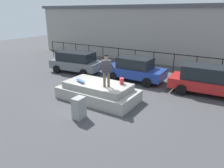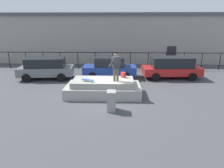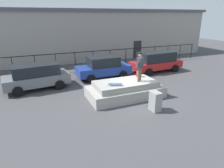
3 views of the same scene
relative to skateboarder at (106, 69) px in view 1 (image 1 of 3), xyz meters
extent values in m
plane|color=#424244|center=(-0.41, -0.05, -2.00)|extent=(60.00, 60.00, 0.00)
cube|color=#9E9B93|center=(-0.80, 0.28, -1.68)|extent=(4.57, 2.32, 0.65)
cube|color=gray|center=(-0.80, 0.28, -1.18)|extent=(3.75, 1.90, 0.35)
cylinder|color=brown|center=(0.09, 0.06, -0.59)|extent=(0.14, 0.14, 0.82)
cylinder|color=brown|center=(-0.09, -0.06, -0.59)|extent=(0.14, 0.14, 0.82)
cube|color=#26262B|center=(0.00, 0.00, 0.13)|extent=(0.53, 0.47, 0.64)
cylinder|color=#26262B|center=(0.24, 0.16, 0.15)|extent=(0.41, 0.32, 0.56)
cylinder|color=#26262B|center=(-0.24, -0.16, 0.15)|extent=(0.41, 0.32, 0.56)
sphere|color=tan|center=(0.00, 0.00, 0.59)|extent=(0.22, 0.22, 0.22)
cylinder|color=black|center=(0.00, 0.00, 0.69)|extent=(0.29, 0.29, 0.05)
cube|color=#264C8C|center=(-1.67, -0.18, -0.90)|extent=(0.81, 0.50, 0.02)
cylinder|color=silver|center=(-1.87, 0.02, -0.98)|extent=(0.06, 0.05, 0.06)
cylinder|color=silver|center=(-1.95, -0.17, -0.98)|extent=(0.06, 0.05, 0.06)
cylinder|color=silver|center=(-1.39, -0.19, -0.98)|extent=(0.06, 0.05, 0.06)
cylinder|color=silver|center=(-1.47, -0.37, -0.98)|extent=(0.06, 0.05, 0.06)
cube|color=red|center=(0.45, 0.84, -0.83)|extent=(0.33, 0.34, 0.34)
cube|color=slate|center=(-5.68, 3.99, -1.35)|extent=(4.40, 2.22, 0.67)
cube|color=black|center=(-5.68, 3.99, -0.66)|extent=(3.12, 1.88, 0.72)
cylinder|color=black|center=(-7.09, 4.77, -1.68)|extent=(0.66, 0.28, 0.64)
cylinder|color=black|center=(-6.90, 2.94, -1.68)|extent=(0.66, 0.28, 0.64)
cylinder|color=black|center=(-4.47, 5.04, -1.68)|extent=(0.66, 0.28, 0.64)
cylinder|color=black|center=(-4.28, 3.21, -1.68)|extent=(0.66, 0.28, 0.64)
cube|color=navy|center=(-0.58, 4.60, -1.36)|extent=(4.32, 1.86, 0.66)
cube|color=black|center=(-0.58, 4.60, -0.66)|extent=(2.38, 1.62, 0.74)
cylinder|color=black|center=(-1.93, 5.51, -1.68)|extent=(0.64, 0.23, 0.64)
cylinder|color=black|center=(-1.91, 3.66, -1.68)|extent=(0.64, 0.23, 0.64)
cylinder|color=black|center=(0.74, 5.54, -1.68)|extent=(0.64, 0.23, 0.64)
cylinder|color=black|center=(0.76, 3.69, -1.68)|extent=(0.64, 0.23, 0.64)
cube|color=#B21E1E|center=(4.45, 4.57, -1.38)|extent=(4.72, 2.14, 0.61)
cube|color=black|center=(4.45, 4.57, -0.67)|extent=(3.33, 1.84, 0.81)
cylinder|color=black|center=(2.97, 5.45, -1.68)|extent=(0.65, 0.26, 0.64)
cylinder|color=black|center=(3.07, 3.53, -1.68)|extent=(0.65, 0.26, 0.64)
cube|color=gray|center=(-0.20, -2.04, -1.48)|extent=(0.45, 0.61, 1.05)
cylinder|color=black|center=(-12.41, 7.70, -1.17)|extent=(0.06, 0.06, 1.68)
cylinder|color=black|center=(-10.70, 7.70, -1.17)|extent=(0.06, 0.06, 1.68)
cylinder|color=black|center=(-8.99, 7.70, -1.17)|extent=(0.06, 0.06, 1.68)
cylinder|color=black|center=(-7.27, 7.70, -1.17)|extent=(0.06, 0.06, 1.68)
cylinder|color=black|center=(-5.56, 7.70, -1.17)|extent=(0.06, 0.06, 1.68)
cylinder|color=black|center=(-3.84, 7.70, -1.17)|extent=(0.06, 0.06, 1.68)
cylinder|color=black|center=(-2.13, 7.70, -1.17)|extent=(0.06, 0.06, 1.68)
cylinder|color=black|center=(-0.41, 7.70, -1.17)|extent=(0.06, 0.06, 1.68)
cylinder|color=black|center=(1.30, 7.70, -1.17)|extent=(0.06, 0.06, 1.68)
cylinder|color=black|center=(3.01, 7.70, -1.17)|extent=(0.06, 0.06, 1.68)
cylinder|color=black|center=(4.73, 7.70, -1.17)|extent=(0.06, 0.06, 1.68)
cube|color=black|center=(-0.41, 7.70, -0.37)|extent=(24.00, 0.04, 0.06)
cube|color=gray|center=(-0.41, 13.84, 0.57)|extent=(31.47, 6.96, 5.15)
cube|color=#4C4C51|center=(-0.41, 13.84, 3.29)|extent=(32.10, 7.30, 0.30)
camera|label=1|loc=(5.94, -8.83, 2.82)|focal=33.88mm
camera|label=2|loc=(0.14, -11.43, 2.26)|focal=31.75mm
camera|label=3|loc=(-6.09, -9.96, 2.81)|focal=32.02mm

